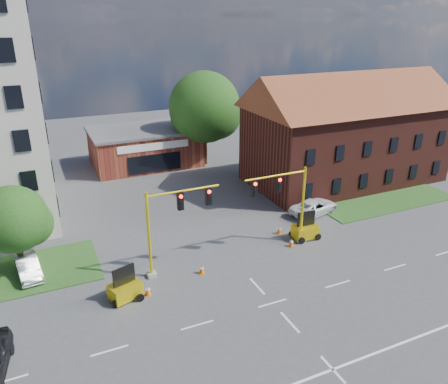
% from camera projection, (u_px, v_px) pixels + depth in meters
% --- Properties ---
extents(ground, '(120.00, 120.00, 0.00)m').
position_uv_depth(ground, '(273.00, 303.00, 27.05)').
color(ground, '#4A4A4C').
rests_on(ground, ground).
extents(grass_verge_ne, '(14.00, 4.00, 0.08)m').
position_uv_depth(grass_verge_ne, '(389.00, 202.00, 41.51)').
color(grass_verge_ne, '#285620').
rests_on(grass_verge_ne, ground).
extents(lane_markings, '(60.00, 36.00, 0.01)m').
position_uv_depth(lane_markings, '(300.00, 333.00, 24.51)').
color(lane_markings, white).
rests_on(lane_markings, ground).
extents(brick_shop, '(12.40, 8.40, 4.30)m').
position_uv_depth(brick_shop, '(145.00, 146.00, 51.53)').
color(brick_shop, maroon).
rests_on(brick_shop, ground).
extents(townhouse_row, '(21.00, 11.00, 11.50)m').
position_uv_depth(townhouse_row, '(347.00, 126.00, 45.20)').
color(townhouse_row, '#552119').
rests_on(townhouse_row, ground).
extents(tree_large, '(8.58, 8.18, 10.89)m').
position_uv_depth(tree_large, '(208.00, 109.00, 50.08)').
color(tree_large, '#3B2715').
rests_on(tree_large, ground).
extents(tree_nw_front, '(4.80, 4.57, 6.23)m').
position_uv_depth(tree_nw_front, '(17.00, 221.00, 29.28)').
color(tree_nw_front, '#3B2715').
rests_on(tree_nw_front, ground).
extents(signal_mast_west, '(5.30, 0.60, 6.20)m').
position_uv_depth(signal_mast_west, '(172.00, 220.00, 28.96)').
color(signal_mast_west, gray).
rests_on(signal_mast_west, ground).
extents(signal_mast_east, '(5.30, 0.60, 6.20)m').
position_uv_depth(signal_mast_east, '(285.00, 199.00, 32.30)').
color(signal_mast_east, gray).
rests_on(signal_mast_east, ground).
extents(trailer_west, '(2.22, 1.81, 2.18)m').
position_uv_depth(trailer_west, '(125.00, 289.00, 27.26)').
color(trailer_west, yellow).
rests_on(trailer_west, ground).
extents(trailer_east, '(2.02, 1.40, 2.22)m').
position_uv_depth(trailer_east, '(305.00, 230.00, 34.68)').
color(trailer_east, yellow).
rests_on(trailer_east, ground).
extents(cone_a, '(0.40, 0.40, 0.70)m').
position_uv_depth(cone_a, '(148.00, 290.00, 27.71)').
color(cone_a, orange).
rests_on(cone_a, ground).
extents(cone_b, '(0.40, 0.40, 0.70)m').
position_uv_depth(cone_b, '(202.00, 269.00, 30.04)').
color(cone_b, orange).
rests_on(cone_b, ground).
extents(cone_c, '(0.40, 0.40, 0.70)m').
position_uv_depth(cone_c, '(291.00, 243.00, 33.53)').
color(cone_c, orange).
rests_on(cone_c, ground).
extents(cone_d, '(0.40, 0.40, 0.70)m').
position_uv_depth(cone_d, '(279.00, 230.00, 35.51)').
color(cone_d, orange).
rests_on(cone_d, ground).
extents(pickup_white, '(5.31, 3.53, 1.36)m').
position_uv_depth(pickup_white, '(314.00, 207.00, 38.96)').
color(pickup_white, white).
rests_on(pickup_white, ground).
extents(sedan_silver_front, '(1.85, 4.08, 1.30)m').
position_uv_depth(sedan_silver_front, '(28.00, 267.00, 29.77)').
color(sedan_silver_front, '#A5A8AD').
rests_on(sedan_silver_front, ground).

